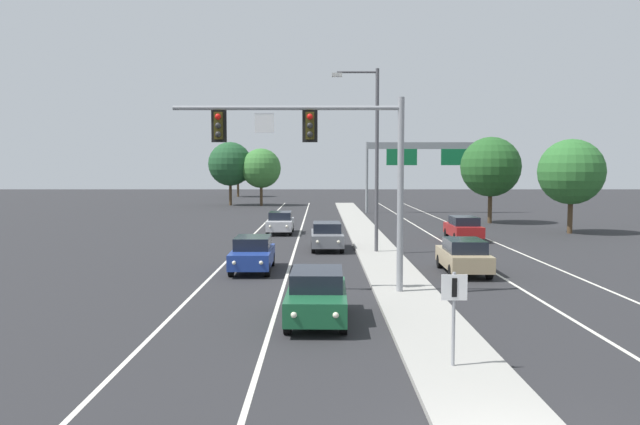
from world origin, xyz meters
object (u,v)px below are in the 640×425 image
car_oncoming_silver (280,222)px  tree_far_right_b (490,167)px  overhead_signal_mast (325,151)px  car_oncoming_green (316,295)px  tree_far_left_c (229,164)px  median_sign_post (453,305)px  tree_far_right_c (570,172)px  car_oncoming_blue (252,253)px  tree_far_left_b (237,166)px  car_receding_red (462,228)px  car_oncoming_grey (326,236)px  car_receding_tan (463,256)px  street_lamp_median (372,149)px  highway_sign_gantry (428,155)px  tree_far_left_a (260,168)px

car_oncoming_silver → tree_far_right_b: (17.54, 8.53, 4.03)m
overhead_signal_mast → car_oncoming_green: overhead_signal_mast is taller
car_oncoming_silver → tree_far_left_c: tree_far_left_c is taller
median_sign_post → car_oncoming_silver: bearing=101.0°
median_sign_post → tree_far_right_c: (15.09, 30.91, 2.89)m
overhead_signal_mast → tree_far_right_b: bearing=64.7°
median_sign_post → car_oncoming_blue: median_sign_post is taller
median_sign_post → tree_far_left_b: (-16.68, 88.85, 3.43)m
median_sign_post → tree_far_right_c: bearing=64.0°
car_receding_red → tree_far_right_c: bearing=25.8°
car_oncoming_grey → tree_far_right_b: 22.91m
car_receding_tan → tree_far_right_c: bearing=55.9°
car_oncoming_green → car_receding_red: same height
tree_far_left_c → tree_far_right_b: size_ratio=1.09×
tree_far_left_b → car_oncoming_grey: bearing=-78.2°
street_lamp_median → highway_sign_gantry: (8.54, 31.39, 0.37)m
car_oncoming_green → car_oncoming_grey: 17.03m
tree_far_right_b → tree_far_left_c: bearing=135.2°
tree_far_left_c → tree_far_right_b: tree_far_left_c is taller
tree_far_left_c → median_sign_post: bearing=-77.4°
tree_far_left_b → tree_far_left_c: size_ratio=0.95×
car_oncoming_green → tree_far_right_c: bearing=54.9°
car_receding_red → tree_far_left_c: 44.07m
tree_far_left_c → car_receding_red: bearing=-61.5°
highway_sign_gantry → tree_far_left_b: bearing=123.7°
car_oncoming_grey → tree_far_right_b: (14.26, 17.47, 4.03)m
car_oncoming_grey → car_receding_red: size_ratio=1.00×
car_oncoming_blue → car_receding_red: size_ratio=1.00×
street_lamp_median → tree_far_right_b: 22.66m
street_lamp_median → car_oncoming_green: bearing=-101.2°
street_lamp_median → car_receding_tan: 8.89m
car_oncoming_grey → tree_far_left_a: size_ratio=0.62×
overhead_signal_mast → car_receding_red: size_ratio=1.90×
car_oncoming_blue → tree_far_right_c: size_ratio=0.65×
tree_far_right_c → car_receding_red: bearing=-154.2°
car_oncoming_green → tree_far_right_b: size_ratio=0.61×
car_oncoming_grey → median_sign_post: bearing=-83.0°
street_lamp_median → tree_far_right_b: bearing=58.7°
tree_far_left_b → car_oncoming_silver: bearing=-79.6°
car_oncoming_grey → car_oncoming_blue: bearing=-115.0°
median_sign_post → car_oncoming_green: median_sign_post is taller
car_oncoming_grey → car_oncoming_silver: bearing=110.2°
median_sign_post → tree_far_left_b: size_ratio=0.29×
car_oncoming_grey → car_receding_red: same height
car_receding_red → tree_far_left_a: size_ratio=0.62×
overhead_signal_mast → highway_sign_gantry: size_ratio=0.64×
tree_far_right_b → car_receding_tan: bearing=-107.6°
median_sign_post → tree_far_right_c: size_ratio=0.32×
car_receding_tan → tree_far_right_c: size_ratio=0.66×
car_receding_tan → car_oncoming_blue: bearing=175.5°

